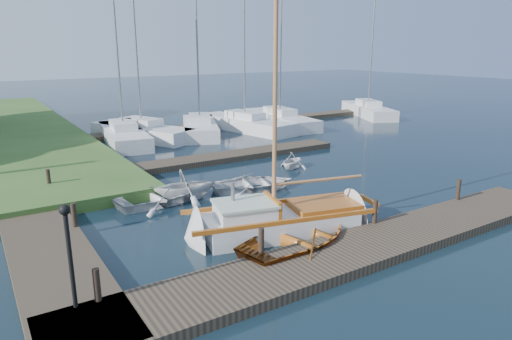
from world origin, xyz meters
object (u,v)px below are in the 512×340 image
lamp_post (68,242)px  mooring_post_1 (261,241)px  marina_boat_7 (368,109)px  marina_boat_1 (142,130)px  marina_boat_3 (245,123)px  marina_boat_2 (200,126)px  tender_d (293,159)px  tender_a (162,193)px  marina_boat_4 (280,119)px  dinghy (301,234)px  marina_boat_0 (124,134)px  mooring_post_2 (375,211)px  mooring_post_4 (74,215)px  sailboat (284,222)px  mooring_post_0 (97,285)px  tender_c (253,182)px  tender_b (185,183)px  mooring_post_5 (49,179)px  mooring_post_3 (458,189)px

lamp_post → mooring_post_1: bearing=0.0°
marina_boat_7 → marina_boat_1: bearing=113.4°
lamp_post → marina_boat_3: size_ratio=0.22×
marina_boat_1 → marina_boat_2: size_ratio=0.89×
lamp_post → tender_d: lamp_post is taller
tender_a → marina_boat_4: size_ratio=0.38×
tender_a → marina_boat_7: marina_boat_7 is taller
dinghy → mooring_post_1: bearing=88.9°
marina_boat_1 → marina_boat_3: size_ratio=0.88×
marina_boat_0 → marina_boat_1: size_ratio=1.05×
mooring_post_2 → mooring_post_4: bearing=149.5°
marina_boat_2 → sailboat: bearing=-174.1°
marina_boat_0 → tender_d: bearing=-146.5°
mooring_post_0 → sailboat: size_ratio=0.08×
mooring_post_2 → mooring_post_4: same height
mooring_post_1 → lamp_post: (-5.00, 0.00, 1.17)m
mooring_post_2 → marina_boat_0: marina_boat_0 is taller
mooring_post_4 → tender_c: mooring_post_4 is taller
marina_boat_3 → mooring_post_1: bearing=138.8°
mooring_post_1 → tender_c: bearing=59.8°
marina_boat_4 → mooring_post_0: bearing=141.3°
mooring_post_1 → marina_boat_7: 30.71m
mooring_post_0 → tender_d: (11.66, 8.08, -0.22)m
tender_c → tender_b: bearing=96.7°
marina_boat_3 → marina_boat_4: marina_boat_3 is taller
mooring_post_5 → lamp_post: bearing=-95.7°
marina_boat_0 → tender_c: bearing=-165.1°
mooring_post_2 → marina_boat_1: (-1.25, 19.71, -0.14)m
mooring_post_0 → marina_boat_4: (18.63, 19.05, -0.14)m
mooring_post_0 → marina_boat_1: bearing=68.5°
lamp_post → sailboat: sailboat is taller
mooring_post_3 → mooring_post_0: bearing=180.0°
tender_b → marina_boat_4: 18.49m
tender_b → marina_boat_3: size_ratio=0.22×
marina_boat_2 → marina_boat_7: size_ratio=1.02×
sailboat → marina_boat_7: 28.23m
dinghy → tender_d: 9.55m
sailboat → marina_boat_3: 19.26m
tender_a → marina_boat_2: marina_boat_2 is taller
tender_d → marina_boat_4: 13.00m
tender_a → tender_c: size_ratio=1.04×
mooring_post_5 → marina_boat_4: 20.27m
marina_boat_0 → sailboat: bearing=-172.2°
mooring_post_4 → lamp_post: 5.23m
sailboat → marina_boat_3: (8.80, 17.14, 0.23)m
tender_b → tender_d: 6.79m
dinghy → tender_a: bearing=6.5°
tender_d → marina_boat_3: 11.20m
mooring_post_5 → dinghy: size_ratio=0.18×
tender_d → sailboat: bearing=116.0°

